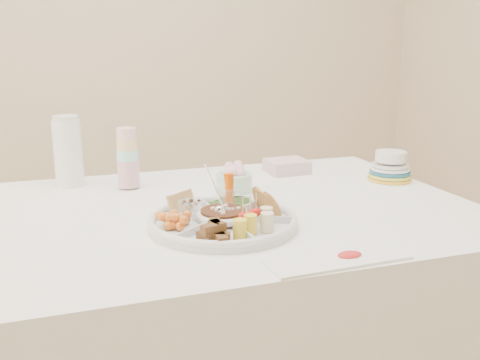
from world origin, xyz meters
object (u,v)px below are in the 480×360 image
object	(u,v)px
party_tray	(223,218)
thermos	(68,151)
plate_stack	(390,167)
dining_table	(214,327)

from	to	relation	value
party_tray	thermos	size ratio (longest dim) A/B	1.59
plate_stack	dining_table	bearing A→B (deg)	-169.77
dining_table	thermos	xyz separation A→B (m)	(-0.38, 0.40, 0.50)
dining_table	party_tray	xyz separation A→B (m)	(-0.02, -0.16, 0.40)
thermos	plate_stack	world-z (taller)	thermos
party_tray	thermos	xyz separation A→B (m)	(-0.36, 0.56, 0.10)
thermos	plate_stack	distance (m)	1.09
dining_table	plate_stack	bearing A→B (deg)	10.23
dining_table	thermos	world-z (taller)	thermos
dining_table	thermos	bearing A→B (deg)	133.70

